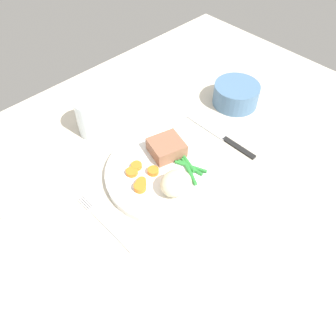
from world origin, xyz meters
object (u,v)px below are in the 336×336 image
object	(u,v)px
salad_bowl	(236,93)
napkin	(20,184)
meat_portion	(167,147)
fork	(105,223)
knife	(222,137)
dinner_plate	(168,173)
water_glass	(94,118)

from	to	relation	value
salad_bowl	napkin	distance (cm)	56.33
meat_portion	fork	distance (cm)	21.38
meat_portion	knife	size ratio (longest dim) A/B	0.34
meat_portion	napkin	xyz separation A→B (cm)	(-28.04, 15.47, -2.55)
dinner_plate	salad_bowl	world-z (taller)	salad_bowl
dinner_plate	knife	distance (cm)	17.61
dinner_plate	meat_portion	xyz separation A→B (cm)	(3.56, 4.16, 2.40)
salad_bowl	water_glass	bearing A→B (deg)	152.97
meat_portion	dinner_plate	bearing A→B (deg)	-130.60
fork	meat_portion	bearing A→B (deg)	8.20
knife	salad_bowl	world-z (taller)	salad_bowl
fork	salad_bowl	xyz separation A→B (cm)	(47.21, 6.06, 2.93)
meat_portion	water_glass	xyz separation A→B (cm)	(-6.23, 18.35, 0.81)
dinner_plate	knife	bearing A→B (deg)	-0.93
meat_portion	knife	bearing A→B (deg)	-17.58
meat_portion	water_glass	size ratio (longest dim) A/B	0.75
meat_portion	salad_bowl	bearing A→B (deg)	3.55
fork	knife	bearing A→B (deg)	-3.89
dinner_plate	salad_bowl	xyz separation A→B (cm)	(30.07, 5.80, 2.33)
water_glass	dinner_plate	bearing A→B (deg)	-83.24
fork	knife	size ratio (longest dim) A/B	0.81
salad_bowl	napkin	size ratio (longest dim) A/B	0.91
knife	meat_portion	bearing A→B (deg)	162.73
fork	knife	xyz separation A→B (cm)	(34.73, -0.03, -0.00)
fork	water_glass	distance (cm)	27.24
fork	water_glass	world-z (taller)	water_glass
fork	dinner_plate	bearing A→B (deg)	-2.98
meat_portion	salad_bowl	size ratio (longest dim) A/B	0.60
water_glass	napkin	distance (cm)	22.26
salad_bowl	napkin	world-z (taller)	salad_bowl
fork	salad_bowl	size ratio (longest dim) A/B	1.42
meat_portion	salad_bowl	xyz separation A→B (cm)	(26.51, 1.64, -0.07)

